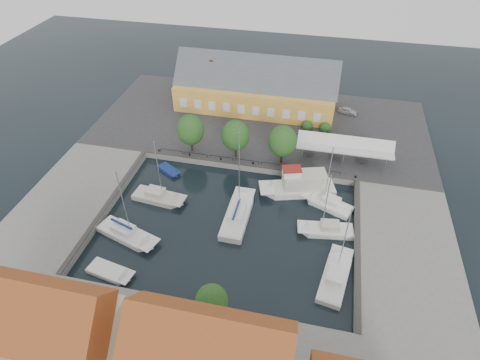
{
  "coord_description": "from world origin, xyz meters",
  "views": [
    {
      "loc": [
        9.47,
        -36.54,
        37.53
      ],
      "look_at": [
        0.0,
        6.0,
        1.5
      ],
      "focal_mm": 30.0,
      "sensor_mm": 36.0,
      "label": 1
    }
  ],
  "objects_px": {
    "trawler": "(300,186)",
    "launch_sw": "(110,273)",
    "car_red": "(239,126)",
    "east_boat_a": "(328,205)",
    "tent_canopy": "(345,146)",
    "east_boat_b": "(327,231)",
    "east_boat_c": "(335,277)",
    "center_sailboat": "(238,216)",
    "warehouse": "(253,88)",
    "west_boat_b": "(158,198)",
    "car_silver": "(348,111)",
    "launch_nw": "(169,171)",
    "west_boat_d": "(127,235)"
  },
  "relations": [
    {
      "from": "tent_canopy",
      "to": "east_boat_b",
      "type": "height_order",
      "value": "east_boat_b"
    },
    {
      "from": "east_boat_c",
      "to": "west_boat_d",
      "type": "bearing_deg",
      "value": 177.95
    },
    {
      "from": "east_boat_a",
      "to": "launch_sw",
      "type": "bearing_deg",
      "value": -144.9
    },
    {
      "from": "center_sailboat",
      "to": "trawler",
      "type": "xyz_separation_m",
      "value": [
        7.43,
        7.06,
        0.65
      ]
    },
    {
      "from": "car_silver",
      "to": "launch_sw",
      "type": "distance_m",
      "value": 48.35
    },
    {
      "from": "west_boat_b",
      "to": "east_boat_a",
      "type": "bearing_deg",
      "value": 9.05
    },
    {
      "from": "east_boat_a",
      "to": "east_boat_c",
      "type": "relative_size",
      "value": 0.94
    },
    {
      "from": "car_red",
      "to": "east_boat_a",
      "type": "height_order",
      "value": "east_boat_a"
    },
    {
      "from": "warehouse",
      "to": "launch_nw",
      "type": "relative_size",
      "value": 6.8
    },
    {
      "from": "trawler",
      "to": "center_sailboat",
      "type": "bearing_deg",
      "value": -136.49
    },
    {
      "from": "tent_canopy",
      "to": "car_red",
      "type": "distance_m",
      "value": 18.08
    },
    {
      "from": "warehouse",
      "to": "west_boat_b",
      "type": "height_order",
      "value": "warehouse"
    },
    {
      "from": "warehouse",
      "to": "car_silver",
      "type": "height_order",
      "value": "warehouse"
    },
    {
      "from": "warehouse",
      "to": "east_boat_a",
      "type": "relative_size",
      "value": 2.82
    },
    {
      "from": "tent_canopy",
      "to": "launch_sw",
      "type": "relative_size",
      "value": 2.39
    },
    {
      "from": "warehouse",
      "to": "west_boat_b",
      "type": "distance_m",
      "value": 28.58
    },
    {
      "from": "tent_canopy",
      "to": "west_boat_d",
      "type": "xyz_separation_m",
      "value": [
        -25.83,
        -20.65,
        -3.41
      ]
    },
    {
      "from": "east_boat_b",
      "to": "west_boat_d",
      "type": "height_order",
      "value": "west_boat_d"
    },
    {
      "from": "east_boat_b",
      "to": "east_boat_c",
      "type": "height_order",
      "value": "east_boat_c"
    },
    {
      "from": "east_boat_a",
      "to": "west_boat_d",
      "type": "distance_m",
      "value": 26.77
    },
    {
      "from": "tent_canopy",
      "to": "car_silver",
      "type": "relative_size",
      "value": 4.06
    },
    {
      "from": "trawler",
      "to": "east_boat_a",
      "type": "bearing_deg",
      "value": -27.85
    },
    {
      "from": "trawler",
      "to": "west_boat_b",
      "type": "bearing_deg",
      "value": -162.85
    },
    {
      "from": "west_boat_b",
      "to": "west_boat_d",
      "type": "distance_m",
      "value": 7.48
    },
    {
      "from": "tent_canopy",
      "to": "launch_nw",
      "type": "height_order",
      "value": "tent_canopy"
    },
    {
      "from": "trawler",
      "to": "launch_sw",
      "type": "distance_m",
      "value": 27.35
    },
    {
      "from": "center_sailboat",
      "to": "launch_sw",
      "type": "bearing_deg",
      "value": -135.97
    },
    {
      "from": "car_silver",
      "to": "launch_sw",
      "type": "xyz_separation_m",
      "value": [
        -25.87,
        -40.82,
        -1.5
      ]
    },
    {
      "from": "trawler",
      "to": "launch_sw",
      "type": "height_order",
      "value": "trawler"
    },
    {
      "from": "warehouse",
      "to": "car_red",
      "type": "relative_size",
      "value": 7.59
    },
    {
      "from": "launch_nw",
      "to": "west_boat_b",
      "type": "bearing_deg",
      "value": -83.13
    },
    {
      "from": "east_boat_a",
      "to": "east_boat_c",
      "type": "xyz_separation_m",
      "value": [
        1.35,
        -11.98,
        -0.0
      ]
    },
    {
      "from": "east_boat_b",
      "to": "launch_nw",
      "type": "bearing_deg",
      "value": 162.58
    },
    {
      "from": "launch_sw",
      "to": "trawler",
      "type": "bearing_deg",
      "value": 43.84
    },
    {
      "from": "tent_canopy",
      "to": "west_boat_b",
      "type": "relative_size",
      "value": 1.35
    },
    {
      "from": "warehouse",
      "to": "car_red",
      "type": "distance_m",
      "value": 9.14
    },
    {
      "from": "west_boat_b",
      "to": "warehouse",
      "type": "bearing_deg",
      "value": 73.63
    },
    {
      "from": "car_red",
      "to": "center_sailboat",
      "type": "height_order",
      "value": "center_sailboat"
    },
    {
      "from": "east_boat_c",
      "to": "launch_sw",
      "type": "relative_size",
      "value": 1.84
    },
    {
      "from": "center_sailboat",
      "to": "east_boat_a",
      "type": "height_order",
      "value": "center_sailboat"
    },
    {
      "from": "east_boat_c",
      "to": "west_boat_d",
      "type": "relative_size",
      "value": 0.94
    },
    {
      "from": "car_red",
      "to": "west_boat_b",
      "type": "bearing_deg",
      "value": -136.18
    },
    {
      "from": "east_boat_c",
      "to": "west_boat_b",
      "type": "relative_size",
      "value": 1.04
    },
    {
      "from": "east_boat_c",
      "to": "center_sailboat",
      "type": "bearing_deg",
      "value": 151.16
    },
    {
      "from": "warehouse",
      "to": "trawler",
      "type": "height_order",
      "value": "warehouse"
    },
    {
      "from": "east_boat_a",
      "to": "east_boat_b",
      "type": "xyz_separation_m",
      "value": [
        0.05,
        -4.93,
        -0.0
      ]
    },
    {
      "from": "car_silver",
      "to": "west_boat_b",
      "type": "distance_m",
      "value": 37.46
    },
    {
      "from": "warehouse",
      "to": "center_sailboat",
      "type": "height_order",
      "value": "center_sailboat"
    },
    {
      "from": "east_boat_b",
      "to": "west_boat_b",
      "type": "distance_m",
      "value": 23.2
    },
    {
      "from": "west_boat_b",
      "to": "launch_nw",
      "type": "xyz_separation_m",
      "value": [
        -0.75,
        6.25,
        -0.17
      ]
    }
  ]
}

